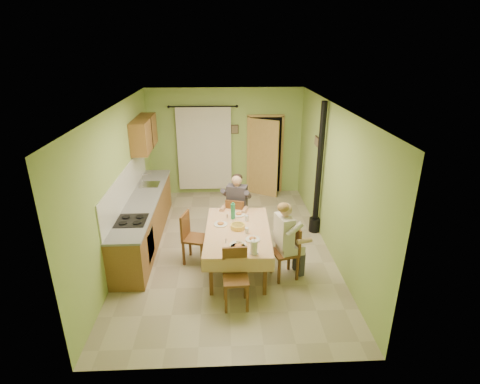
{
  "coord_description": "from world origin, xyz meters",
  "views": [
    {
      "loc": [
        -0.06,
        -6.61,
        3.85
      ],
      "look_at": [
        0.25,
        0.1,
        1.15
      ],
      "focal_mm": 28.0,
      "sensor_mm": 36.0,
      "label": 1
    }
  ],
  "objects_px": {
    "man_far": "(237,200)",
    "man_right": "(286,232)",
    "chair_near": "(236,289)",
    "dining_table": "(238,249)",
    "chair_right": "(285,262)",
    "chair_left": "(195,247)",
    "stove_flue": "(318,187)",
    "chair_far": "(237,226)"
  },
  "relations": [
    {
      "from": "man_right",
      "to": "chair_left",
      "type": "bearing_deg",
      "value": 54.5
    },
    {
      "from": "chair_left",
      "to": "man_right",
      "type": "relative_size",
      "value": 0.7
    },
    {
      "from": "dining_table",
      "to": "chair_near",
      "type": "bearing_deg",
      "value": -91.97
    },
    {
      "from": "chair_right",
      "to": "chair_left",
      "type": "xyz_separation_m",
      "value": [
        -1.6,
        0.57,
        0.0
      ]
    },
    {
      "from": "dining_table",
      "to": "man_right",
      "type": "xyz_separation_m",
      "value": [
        0.8,
        -0.34,
        0.5
      ]
    },
    {
      "from": "man_right",
      "to": "stove_flue",
      "type": "relative_size",
      "value": 0.5
    },
    {
      "from": "chair_near",
      "to": "man_far",
      "type": "bearing_deg",
      "value": -95.2
    },
    {
      "from": "stove_flue",
      "to": "chair_near",
      "type": "bearing_deg",
      "value": -126.99
    },
    {
      "from": "chair_right",
      "to": "chair_left",
      "type": "height_order",
      "value": "chair_left"
    },
    {
      "from": "chair_far",
      "to": "man_far",
      "type": "height_order",
      "value": "man_far"
    },
    {
      "from": "dining_table",
      "to": "chair_far",
      "type": "distance_m",
      "value": 1.05
    },
    {
      "from": "dining_table",
      "to": "chair_left",
      "type": "relative_size",
      "value": 2.01
    },
    {
      "from": "chair_left",
      "to": "stove_flue",
      "type": "distance_m",
      "value": 2.84
    },
    {
      "from": "chair_near",
      "to": "chair_far",
      "type": "bearing_deg",
      "value": -95.12
    },
    {
      "from": "man_far",
      "to": "man_right",
      "type": "bearing_deg",
      "value": -44.57
    },
    {
      "from": "chair_right",
      "to": "man_right",
      "type": "relative_size",
      "value": 0.69
    },
    {
      "from": "chair_left",
      "to": "man_far",
      "type": "bearing_deg",
      "value": 150.69
    },
    {
      "from": "chair_far",
      "to": "man_right",
      "type": "bearing_deg",
      "value": -44.26
    },
    {
      "from": "chair_left",
      "to": "man_right",
      "type": "height_order",
      "value": "man_right"
    },
    {
      "from": "man_far",
      "to": "stove_flue",
      "type": "relative_size",
      "value": 0.5
    },
    {
      "from": "chair_right",
      "to": "man_right",
      "type": "height_order",
      "value": "man_right"
    },
    {
      "from": "dining_table",
      "to": "man_far",
      "type": "relative_size",
      "value": 1.4
    },
    {
      "from": "dining_table",
      "to": "chair_right",
      "type": "bearing_deg",
      "value": -20.55
    },
    {
      "from": "chair_far",
      "to": "man_right",
      "type": "xyz_separation_m",
      "value": [
        0.78,
        -1.39,
        0.59
      ]
    },
    {
      "from": "chair_near",
      "to": "man_right",
      "type": "xyz_separation_m",
      "value": [
        0.87,
        0.73,
        0.59
      ]
    },
    {
      "from": "man_right",
      "to": "chair_right",
      "type": "bearing_deg",
      "value": -90.0
    },
    {
      "from": "man_right",
      "to": "man_far",
      "type": "bearing_deg",
      "value": 13.4
    },
    {
      "from": "chair_far",
      "to": "stove_flue",
      "type": "bearing_deg",
      "value": 25.69
    },
    {
      "from": "chair_near",
      "to": "stove_flue",
      "type": "relative_size",
      "value": 0.34
    },
    {
      "from": "man_far",
      "to": "dining_table",
      "type": "bearing_deg",
      "value": -74.68
    },
    {
      "from": "chair_right",
      "to": "stove_flue",
      "type": "bearing_deg",
      "value": -44.41
    },
    {
      "from": "dining_table",
      "to": "chair_left",
      "type": "bearing_deg",
      "value": 165.51
    },
    {
      "from": "chair_far",
      "to": "chair_right",
      "type": "distance_m",
      "value": 1.6
    },
    {
      "from": "chair_near",
      "to": "man_right",
      "type": "distance_m",
      "value": 1.28
    },
    {
      "from": "chair_right",
      "to": "chair_left",
      "type": "distance_m",
      "value": 1.7
    },
    {
      "from": "stove_flue",
      "to": "chair_right",
      "type": "bearing_deg",
      "value": -118.9
    },
    {
      "from": "man_far",
      "to": "man_right",
      "type": "relative_size",
      "value": 1.0
    },
    {
      "from": "chair_right",
      "to": "stove_flue",
      "type": "relative_size",
      "value": 0.34
    },
    {
      "from": "chair_near",
      "to": "chair_right",
      "type": "xyz_separation_m",
      "value": [
        0.89,
        0.73,
        0.0
      ]
    },
    {
      "from": "man_far",
      "to": "stove_flue",
      "type": "bearing_deg",
      "value": 25.32
    },
    {
      "from": "man_far",
      "to": "stove_flue",
      "type": "xyz_separation_m",
      "value": [
        1.71,
        0.26,
        0.15
      ]
    },
    {
      "from": "chair_left",
      "to": "chair_right",
      "type": "bearing_deg",
      "value": 85.57
    }
  ]
}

